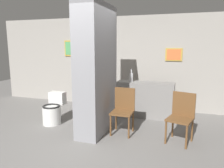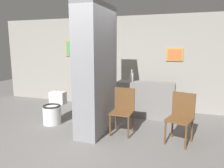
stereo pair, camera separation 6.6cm
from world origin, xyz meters
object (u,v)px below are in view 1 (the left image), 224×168
at_px(chair_by_doorway, 181,115).
at_px(bottle_tall, 131,77).
at_px(chair_near_pillar, 123,108).
at_px(toilet, 53,111).
at_px(bicycle, 101,101).

relative_size(chair_by_doorway, bottle_tall, 2.73).
relative_size(chair_near_pillar, chair_by_doorway, 1.00).
distance_m(toilet, chair_by_doorway, 2.85).
bearing_deg(chair_near_pillar, bicycle, 131.20).
bearing_deg(bicycle, toilet, -129.62).
relative_size(chair_near_pillar, bottle_tall, 2.73).
height_order(chair_near_pillar, bicycle, chair_near_pillar).
bearing_deg(toilet, bottle_tall, 35.73).
distance_m(chair_near_pillar, bottle_tall, 1.26).
xyz_separation_m(chair_near_pillar, chair_by_doorway, (1.14, -0.07, 0.00)).
bearing_deg(chair_by_doorway, toilet, -165.85).
relative_size(toilet, chair_near_pillar, 0.76).
distance_m(toilet, bicycle, 1.27).
height_order(chair_by_doorway, bicycle, chair_by_doorway).
height_order(chair_by_doorway, bottle_tall, bottle_tall).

